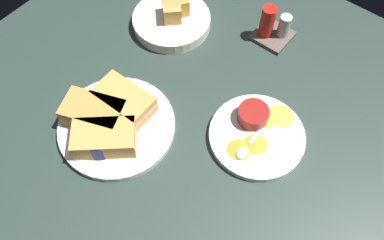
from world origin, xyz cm
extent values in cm
cube|color=#283833|center=(0.00, 0.00, -1.50)|extent=(110.00, 110.00, 3.00)
cylinder|color=white|center=(-7.47, -13.82, 0.80)|extent=(25.90, 25.90, 1.60)
cube|color=tan|center=(-9.10, -9.18, 4.00)|extent=(13.17, 7.89, 4.80)
cube|color=#DB938E|center=(-9.10, -9.18, 4.00)|extent=(13.41, 7.29, 0.80)
cube|color=#C68C42|center=(-12.12, -15.44, 4.00)|extent=(14.87, 11.81, 4.80)
cube|color=#DB938E|center=(-12.12, -15.44, 4.00)|extent=(14.90, 11.34, 0.80)
cube|color=tan|center=(-5.85, -18.46, 4.00)|extent=(14.78, 14.30, 4.80)
cube|color=#DB938E|center=(-5.85, -18.46, 4.00)|extent=(14.57, 14.01, 0.80)
cylinder|color=#0C144C|center=(-6.43, -19.55, 3.78)|extent=(7.21, 7.21, 4.36)
cylinder|color=black|center=(-6.43, -19.55, 5.56)|extent=(5.91, 5.91, 0.60)
cube|color=silver|center=(-8.27, -9.87, 1.85)|extent=(1.82, 5.55, 0.40)
ellipsoid|color=silver|center=(-7.25, -15.28, 2.00)|extent=(2.76, 3.56, 0.80)
cylinder|color=white|center=(18.18, 3.49, 0.80)|extent=(21.03, 21.03, 1.60)
cylinder|color=maroon|center=(15.03, 6.12, 3.21)|extent=(6.78, 6.78, 3.22)
cylinder|color=olive|center=(15.03, 6.12, 4.42)|extent=(5.56, 5.56, 0.60)
cube|color=silver|center=(18.18, 3.08, 1.85)|extent=(0.81, 5.50, 0.40)
ellipsoid|color=silver|center=(18.19, -2.42, 2.00)|extent=(2.21, 3.20, 0.80)
cone|color=gold|center=(16.82, 7.30, 1.90)|extent=(6.86, 6.86, 0.60)
cone|color=gold|center=(19.61, 10.67, 1.90)|extent=(7.15, 7.15, 0.60)
cone|color=gold|center=(19.19, 1.20, 1.90)|extent=(6.73, 6.73, 0.60)
cone|color=gold|center=(17.16, -2.06, 1.90)|extent=(5.70, 5.70, 0.60)
cylinder|color=silver|center=(-18.12, 17.67, 1.50)|extent=(20.26, 20.26, 3.00)
cube|color=#C68C42|center=(-17.98, 19.51, 5.30)|extent=(6.92, 7.42, 4.60)
cube|color=tan|center=(-17.88, 17.82, 5.29)|extent=(7.34, 7.37, 4.58)
cube|color=brown|center=(4.86, 30.81, 0.50)|extent=(9.00, 9.00, 1.00)
cylinder|color=red|center=(3.06, 29.61, 5.25)|extent=(3.60, 3.60, 8.50)
cylinder|color=#B2B2B2|center=(6.66, 32.21, 4.00)|extent=(3.00, 3.00, 6.00)
camera|label=1|loc=(32.16, -36.73, 75.69)|focal=36.36mm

